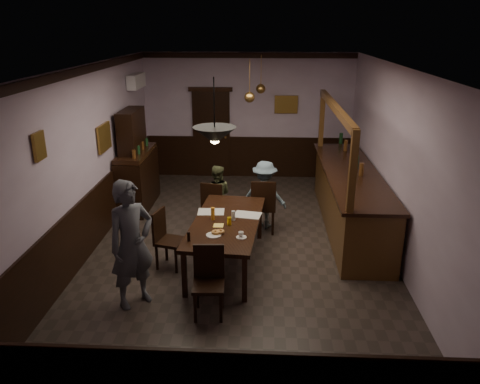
# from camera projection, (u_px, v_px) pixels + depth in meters

# --- Properties ---
(room) EXTENTS (5.01, 8.01, 3.01)m
(room) POSITION_uv_depth(u_px,v_px,m) (240.00, 163.00, 7.52)
(room) COLOR #2D2621
(room) RESTS_ON ground
(dining_table) EXTENTS (1.19, 2.28, 0.75)m
(dining_table) POSITION_uv_depth(u_px,v_px,m) (226.00, 224.00, 7.23)
(dining_table) COLOR black
(dining_table) RESTS_ON ground
(chair_far_left) EXTENTS (0.48, 0.48, 0.93)m
(chair_far_left) POSITION_uv_depth(u_px,v_px,m) (213.00, 204.00, 8.54)
(chair_far_left) COLOR black
(chair_far_left) RESTS_ON ground
(chair_far_right) EXTENTS (0.45, 0.45, 1.02)m
(chair_far_right) POSITION_uv_depth(u_px,v_px,m) (263.00, 204.00, 8.39)
(chair_far_right) COLOR black
(chair_far_right) RESTS_ON ground
(chair_near) EXTENTS (0.43, 0.43, 0.93)m
(chair_near) POSITION_uv_depth(u_px,v_px,m) (209.00, 277.00, 6.06)
(chair_near) COLOR black
(chair_near) RESTS_ON ground
(chair_side) EXTENTS (0.49, 0.49, 0.93)m
(chair_side) POSITION_uv_depth(u_px,v_px,m) (166.00, 236.00, 7.24)
(chair_side) COLOR black
(chair_side) RESTS_ON ground
(person_standing) EXTENTS (0.75, 0.75, 1.76)m
(person_standing) POSITION_uv_depth(u_px,v_px,m) (132.00, 244.00, 6.14)
(person_standing) COLOR #4F525A
(person_standing) RESTS_ON ground
(person_seated_left) EXTENTS (0.57, 0.45, 1.16)m
(person_seated_left) POSITION_uv_depth(u_px,v_px,m) (217.00, 195.00, 8.77)
(person_seated_left) COLOR #515634
(person_seated_left) RESTS_ON ground
(person_seated_right) EXTENTS (0.93, 0.70, 1.27)m
(person_seated_right) POSITION_uv_depth(u_px,v_px,m) (264.00, 195.00, 8.63)
(person_seated_right) COLOR slate
(person_seated_right) RESTS_ON ground
(newspaper_left) EXTENTS (0.43, 0.32, 0.01)m
(newspaper_left) POSITION_uv_depth(u_px,v_px,m) (211.00, 212.00, 7.53)
(newspaper_left) COLOR silver
(newspaper_left) RESTS_ON dining_table
(newspaper_right) EXTENTS (0.47, 0.37, 0.01)m
(newspaper_right) POSITION_uv_depth(u_px,v_px,m) (247.00, 215.00, 7.41)
(newspaper_right) COLOR silver
(newspaper_right) RESTS_ON dining_table
(napkin) EXTENTS (0.16, 0.16, 0.00)m
(napkin) POSITION_uv_depth(u_px,v_px,m) (218.00, 225.00, 7.03)
(napkin) COLOR #FED95D
(napkin) RESTS_ON dining_table
(saucer) EXTENTS (0.15, 0.15, 0.01)m
(saucer) POSITION_uv_depth(u_px,v_px,m) (241.00, 237.00, 6.63)
(saucer) COLOR white
(saucer) RESTS_ON dining_table
(coffee_cup) EXTENTS (0.09, 0.09, 0.07)m
(coffee_cup) POSITION_uv_depth(u_px,v_px,m) (241.00, 234.00, 6.62)
(coffee_cup) COLOR white
(coffee_cup) RESTS_ON saucer
(pastry_plate) EXTENTS (0.22, 0.22, 0.01)m
(pastry_plate) POSITION_uv_depth(u_px,v_px,m) (214.00, 235.00, 6.69)
(pastry_plate) COLOR white
(pastry_plate) RESTS_ON dining_table
(pastry_ring_a) EXTENTS (0.13, 0.13, 0.04)m
(pastry_ring_a) POSITION_uv_depth(u_px,v_px,m) (216.00, 232.00, 6.72)
(pastry_ring_a) COLOR #C68C47
(pastry_ring_a) RESTS_ON pastry_plate
(pastry_ring_b) EXTENTS (0.13, 0.13, 0.04)m
(pastry_ring_b) POSITION_uv_depth(u_px,v_px,m) (220.00, 232.00, 6.74)
(pastry_ring_b) COLOR #C68C47
(pastry_ring_b) RESTS_ON pastry_plate
(soda_can) EXTENTS (0.07, 0.07, 0.12)m
(soda_can) POSITION_uv_depth(u_px,v_px,m) (229.00, 221.00, 7.04)
(soda_can) COLOR yellow
(soda_can) RESTS_ON dining_table
(beer_glass) EXTENTS (0.06, 0.06, 0.20)m
(beer_glass) POSITION_uv_depth(u_px,v_px,m) (213.00, 214.00, 7.21)
(beer_glass) COLOR #BF721E
(beer_glass) RESTS_ON dining_table
(water_glass) EXTENTS (0.06, 0.06, 0.15)m
(water_glass) POSITION_uv_depth(u_px,v_px,m) (233.00, 216.00, 7.20)
(water_glass) COLOR silver
(water_glass) RESTS_ON dining_table
(pepper_mill) EXTENTS (0.04, 0.04, 0.14)m
(pepper_mill) POSITION_uv_depth(u_px,v_px,m) (189.00, 236.00, 6.51)
(pepper_mill) COLOR black
(pepper_mill) RESTS_ON dining_table
(sideboard) EXTENTS (0.55, 1.53, 2.02)m
(sideboard) POSITION_uv_depth(u_px,v_px,m) (136.00, 169.00, 9.56)
(sideboard) COLOR black
(sideboard) RESTS_ON ground
(bar_counter) EXTENTS (0.95, 4.09, 2.29)m
(bar_counter) POSITION_uv_depth(u_px,v_px,m) (350.00, 197.00, 8.65)
(bar_counter) COLOR #462912
(bar_counter) RESTS_ON ground
(door_back) EXTENTS (0.90, 0.06, 2.10)m
(door_back) POSITION_uv_depth(u_px,v_px,m) (211.00, 135.00, 11.43)
(door_back) COLOR black
(door_back) RESTS_ON ground
(ac_unit) EXTENTS (0.20, 0.85, 0.30)m
(ac_unit) POSITION_uv_depth(u_px,v_px,m) (136.00, 81.00, 10.04)
(ac_unit) COLOR white
(ac_unit) RESTS_ON ground
(picture_left_small) EXTENTS (0.04, 0.28, 0.36)m
(picture_left_small) POSITION_uv_depth(u_px,v_px,m) (39.00, 146.00, 5.92)
(picture_left_small) COLOR olive
(picture_left_small) RESTS_ON ground
(picture_left_large) EXTENTS (0.04, 0.62, 0.48)m
(picture_left_large) POSITION_uv_depth(u_px,v_px,m) (104.00, 137.00, 8.33)
(picture_left_large) COLOR olive
(picture_left_large) RESTS_ON ground
(picture_back) EXTENTS (0.55, 0.04, 0.42)m
(picture_back) POSITION_uv_depth(u_px,v_px,m) (286.00, 105.00, 11.10)
(picture_back) COLOR olive
(picture_back) RESTS_ON ground
(pendant_iron) EXTENTS (0.56, 0.56, 0.84)m
(pendant_iron) POSITION_uv_depth(u_px,v_px,m) (215.00, 136.00, 5.95)
(pendant_iron) COLOR black
(pendant_iron) RESTS_ON ground
(pendant_brass_mid) EXTENTS (0.20, 0.20, 0.81)m
(pendant_brass_mid) POSITION_uv_depth(u_px,v_px,m) (250.00, 97.00, 8.84)
(pendant_brass_mid) COLOR #BF8C3F
(pendant_brass_mid) RESTS_ON ground
(pendant_brass_far) EXTENTS (0.20, 0.20, 0.81)m
(pendant_brass_far) POSITION_uv_depth(u_px,v_px,m) (261.00, 89.00, 9.97)
(pendant_brass_far) COLOR #BF8C3F
(pendant_brass_far) RESTS_ON ground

